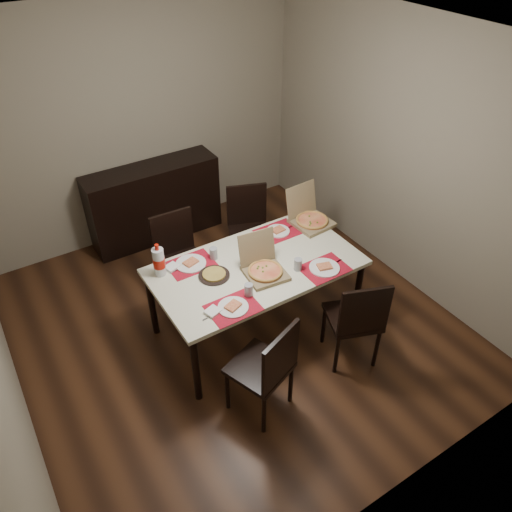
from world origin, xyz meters
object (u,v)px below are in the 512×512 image
at_px(dining_table, 256,271).
at_px(chair_far_right, 249,225).
at_px(chair_near_right, 356,318).
at_px(dip_bowl, 250,255).
at_px(chair_far_left, 179,254).
at_px(soda_bottle, 159,262).
at_px(pizza_box_center, 264,268).
at_px(sideboard, 154,202).
at_px(chair_near_left, 267,367).

bearing_deg(dining_table, chair_far_right, 62.09).
distance_m(chair_near_right, dip_bowl, 1.07).
relative_size(dining_table, chair_far_left, 1.94).
xyz_separation_m(chair_far_left, soda_bottle, (-0.36, -0.46, 0.37)).
height_order(pizza_box_center, soda_bottle, pizza_box_center).
distance_m(dining_table, chair_far_right, 0.99).
distance_m(chair_near_right, chair_far_right, 1.65).
relative_size(sideboard, pizza_box_center, 3.75).
xyz_separation_m(chair_far_left, chair_far_right, (0.84, 0.06, 0.00)).
xyz_separation_m(sideboard, soda_bottle, (-0.58, -1.58, 0.43)).
height_order(sideboard, dining_table, sideboard).
xyz_separation_m(sideboard, dining_table, (0.17, -1.91, 0.23)).
xyz_separation_m(chair_near_left, chair_far_left, (0.04, 1.62, 0.00)).
distance_m(dining_table, chair_near_right, 0.95).
xyz_separation_m(dining_table, dip_bowl, (0.02, 0.13, 0.08)).
height_order(chair_far_left, soda_bottle, soda_bottle).
xyz_separation_m(dip_bowl, soda_bottle, (-0.77, 0.20, 0.12)).
distance_m(sideboard, dip_bowl, 1.82).
distance_m(dining_table, chair_near_left, 0.95).
distance_m(sideboard, dining_table, 1.93).
bearing_deg(sideboard, chair_near_left, -95.26).
xyz_separation_m(chair_near_right, chair_far_left, (-0.88, 1.59, 0.00)).
bearing_deg(pizza_box_center, chair_far_left, 112.83).
bearing_deg(soda_bottle, dip_bowl, -14.83).
bearing_deg(soda_bottle, sideboard, 69.93).
relative_size(sideboard, dining_table, 0.83).
relative_size(sideboard, chair_near_right, 1.61).
height_order(dining_table, soda_bottle, soda_bottle).
xyz_separation_m(dining_table, chair_far_right, (0.45, 0.86, -0.17)).
distance_m(dining_table, pizza_box_center, 0.17).
height_order(chair_near_right, dip_bowl, chair_near_right).
bearing_deg(pizza_box_center, soda_bottle, 148.48).
distance_m(chair_near_right, soda_bottle, 1.72).
xyz_separation_m(chair_near_left, pizza_box_center, (0.42, 0.70, 0.29)).
relative_size(chair_near_right, soda_bottle, 3.02).
bearing_deg(pizza_box_center, chair_far_right, 65.07).
bearing_deg(dip_bowl, pizza_box_center, -95.54).
distance_m(chair_far_left, dip_bowl, 0.82).
bearing_deg(chair_far_right, pizza_box_center, -114.93).
distance_m(dip_bowl, soda_bottle, 0.81).
bearing_deg(dip_bowl, soda_bottle, 165.17).
height_order(dining_table, chair_far_right, chair_far_right).
bearing_deg(chair_near_right, dip_bowl, 116.84).
bearing_deg(dip_bowl, chair_near_left, -115.02).
height_order(dining_table, chair_near_left, chair_near_left).
bearing_deg(soda_bottle, chair_far_left, 51.91).
xyz_separation_m(chair_near_left, dip_bowl, (0.45, 0.96, 0.25)).
height_order(chair_far_left, dip_bowl, chair_far_left).
xyz_separation_m(sideboard, dip_bowl, (0.19, -1.78, 0.31)).
xyz_separation_m(sideboard, chair_far_left, (-0.22, -1.12, 0.06)).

